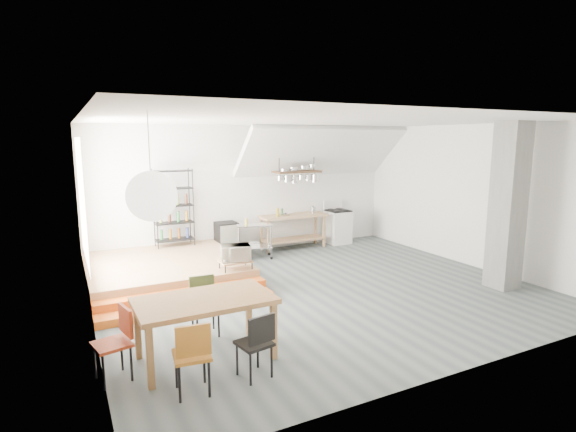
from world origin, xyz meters
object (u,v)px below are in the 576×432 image
stove (338,226)px  mini_fridge (227,239)px  rolling_cart (254,236)px  dining_table (205,305)px

stove → mini_fridge: bearing=179.2°
rolling_cart → mini_fridge: size_ratio=1.11×
rolling_cart → mini_fridge: (-0.53, 0.50, -0.12)m
rolling_cart → mini_fridge: 0.74m
mini_fridge → dining_table: bearing=-112.2°
stove → rolling_cart: (-2.70, -0.46, 0.06)m
stove → mini_fridge: (-3.23, 0.04, -0.06)m
stove → mini_fridge: 3.23m
dining_table → rolling_cart: rolling_cart is taller
rolling_cart → mini_fridge: mini_fridge is taller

